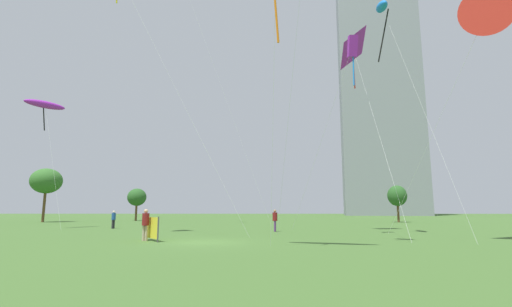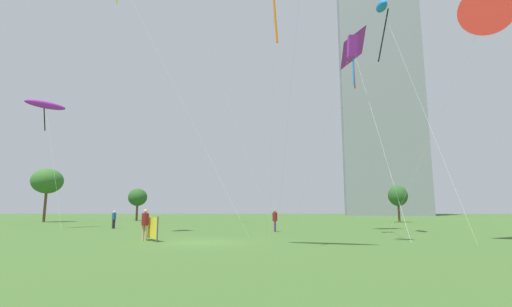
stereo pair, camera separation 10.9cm
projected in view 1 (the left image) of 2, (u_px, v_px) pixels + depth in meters
name	position (u px, v px, depth m)	size (l,w,h in m)	color
ground	(202.00, 242.00, 18.95)	(280.00, 280.00, 0.00)	#3D6028
person_standing_0	(275.00, 219.00, 28.37)	(0.38, 0.38, 1.73)	#593372
person_standing_1	(146.00, 222.00, 19.96)	(0.39, 0.39, 1.75)	tan
person_standing_2	(114.00, 218.00, 33.01)	(0.36, 0.36, 1.63)	#2D2D33
kite_flying_0	(45.00, 105.00, 34.10)	(4.94, 4.14, 12.17)	silver
kite_flying_3	(353.00, 50.00, 30.60)	(2.87, 11.32, 16.65)	silver
kite_flying_4	(484.00, 18.00, 20.28)	(5.48, 8.73, 14.00)	silver
kite_flying_6	(352.00, 48.00, 25.73)	(4.34, 7.90, 14.21)	silver
kite_flying_8	(382.00, 8.00, 26.56)	(2.35, 7.64, 17.43)	silver
park_tree_0	(397.00, 196.00, 49.94)	(2.63, 2.63, 5.12)	brown
park_tree_1	(46.00, 181.00, 50.71)	(4.22, 4.22, 7.56)	brown
park_tree_2	(137.00, 197.00, 56.65)	(2.94, 2.94, 5.08)	brown
distant_highrise_0	(375.00, 52.00, 120.17)	(23.97, 20.98, 109.00)	gray
event_banner	(151.00, 228.00, 19.94)	(1.38, 1.83, 1.35)	#4C4C4C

